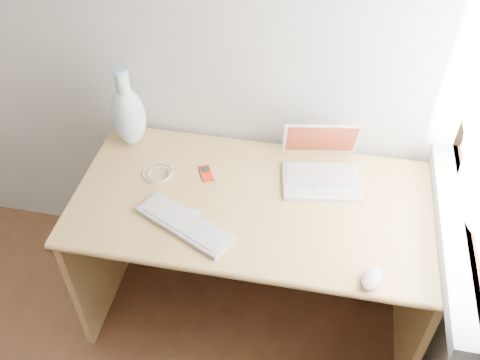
% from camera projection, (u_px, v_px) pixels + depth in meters
% --- Properties ---
extents(desk, '(1.40, 0.70, 0.74)m').
position_uv_depth(desk, '(257.00, 221.00, 2.26)').
color(desk, tan).
rests_on(desk, floor).
extents(laptop, '(0.33, 0.30, 0.21)m').
position_uv_depth(laptop, '(323.00, 167.00, 2.12)').
color(laptop, white).
rests_on(laptop, desk).
extents(external_keyboard, '(0.39, 0.27, 0.02)m').
position_uv_depth(external_keyboard, '(185.00, 224.00, 1.96)').
color(external_keyboard, silver).
rests_on(external_keyboard, desk).
extents(mouse, '(0.10, 0.12, 0.04)m').
position_uv_depth(mouse, '(372.00, 278.00, 1.77)').
color(mouse, white).
rests_on(mouse, desk).
extents(ipod, '(0.08, 0.10, 0.01)m').
position_uv_depth(ipod, '(206.00, 173.00, 2.16)').
color(ipod, red).
rests_on(ipod, desk).
extents(cable_coil, '(0.14, 0.14, 0.01)m').
position_uv_depth(cable_coil, '(158.00, 173.00, 2.16)').
color(cable_coil, silver).
rests_on(cable_coil, desk).
extents(remote, '(0.07, 0.10, 0.01)m').
position_uv_depth(remote, '(190.00, 218.00, 1.99)').
color(remote, silver).
rests_on(remote, desk).
extents(vase, '(0.14, 0.14, 0.36)m').
position_uv_depth(vase, '(128.00, 114.00, 2.21)').
color(vase, white).
rests_on(vase, desk).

